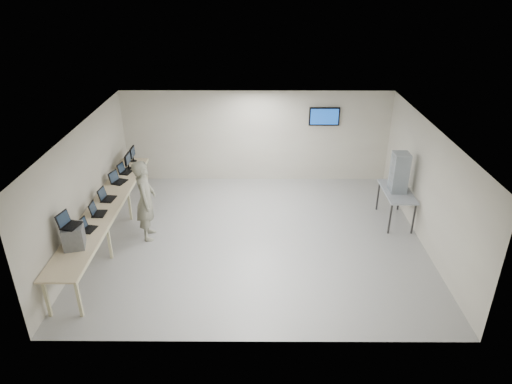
{
  "coord_description": "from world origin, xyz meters",
  "views": [
    {
      "loc": [
        0.05,
        -9.6,
        5.95
      ],
      "look_at": [
        0.0,
        0.2,
        1.15
      ],
      "focal_mm": 32.0,
      "sensor_mm": 36.0,
      "label": 1
    }
  ],
  "objects_px": {
    "workbench": "(106,208)",
    "side_table": "(397,193)",
    "equipment_box": "(74,236)",
    "soldier": "(146,200)"
  },
  "relations": [
    {
      "from": "soldier",
      "to": "side_table",
      "type": "bearing_deg",
      "value": -89.73
    },
    {
      "from": "workbench",
      "to": "soldier",
      "type": "xyz_separation_m",
      "value": [
        0.96,
        0.04,
        0.18
      ]
    },
    {
      "from": "equipment_box",
      "to": "soldier",
      "type": "relative_size",
      "value": 0.23
    },
    {
      "from": "workbench",
      "to": "side_table",
      "type": "height_order",
      "value": "workbench"
    },
    {
      "from": "equipment_box",
      "to": "side_table",
      "type": "distance_m",
      "value": 7.73
    },
    {
      "from": "workbench",
      "to": "equipment_box",
      "type": "relative_size",
      "value": 12.76
    },
    {
      "from": "workbench",
      "to": "equipment_box",
      "type": "bearing_deg",
      "value": -91.98
    },
    {
      "from": "equipment_box",
      "to": "side_table",
      "type": "height_order",
      "value": "equipment_box"
    },
    {
      "from": "workbench",
      "to": "soldier",
      "type": "distance_m",
      "value": 0.98
    },
    {
      "from": "equipment_box",
      "to": "workbench",
      "type": "bearing_deg",
      "value": 73.02
    }
  ]
}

